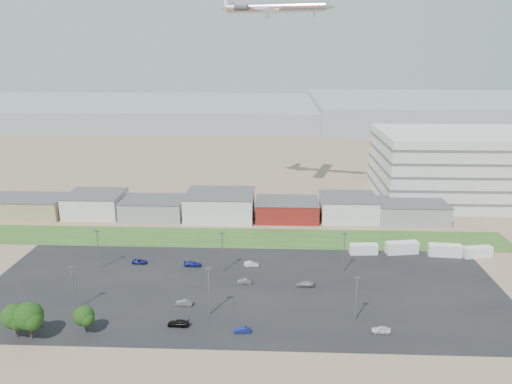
# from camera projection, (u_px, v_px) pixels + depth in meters

# --- Properties ---
(ground) EXTENTS (700.00, 700.00, 0.00)m
(ground) POSITION_uv_depth(u_px,v_px,m) (210.00, 335.00, 96.78)
(ground) COLOR #8A7158
(ground) RESTS_ON ground
(parking_lot) EXTENTS (120.00, 50.00, 0.01)m
(parking_lot) POSITION_uv_depth(u_px,v_px,m) (243.00, 288.00, 115.78)
(parking_lot) COLOR black
(parking_lot) RESTS_ON ground
(grass_strip) EXTENTS (160.00, 16.00, 0.02)m
(grass_strip) POSITION_uv_depth(u_px,v_px,m) (233.00, 238.00, 146.72)
(grass_strip) COLOR #2F511E
(grass_strip) RESTS_ON ground
(hills_backdrop) EXTENTS (700.00, 200.00, 9.00)m
(hills_backdrop) POSITION_uv_depth(u_px,v_px,m) (312.00, 113.00, 396.45)
(hills_backdrop) COLOR gray
(hills_backdrop) RESTS_ON ground
(building_row) EXTENTS (170.00, 20.00, 8.00)m
(building_row) POSITION_uv_depth(u_px,v_px,m) (187.00, 205.00, 164.57)
(building_row) COLOR silver
(building_row) RESTS_ON ground
(parking_garage) EXTENTS (80.00, 40.00, 25.00)m
(parking_garage) POSITION_uv_depth(u_px,v_px,m) (490.00, 166.00, 180.88)
(parking_garage) COLOR silver
(parking_garage) RESTS_ON ground
(box_trailer_a) EXTENTS (7.65, 2.93, 2.81)m
(box_trailer_a) POSITION_uv_depth(u_px,v_px,m) (364.00, 249.00, 134.84)
(box_trailer_a) COLOR silver
(box_trailer_a) RESTS_ON ground
(box_trailer_b) EXTENTS (8.99, 4.15, 3.25)m
(box_trailer_b) POSITION_uv_depth(u_px,v_px,m) (402.00, 248.00, 135.21)
(box_trailer_b) COLOR silver
(box_trailer_b) RESTS_ON ground
(box_trailer_c) EXTENTS (8.73, 3.45, 3.19)m
(box_trailer_c) POSITION_uv_depth(u_px,v_px,m) (445.00, 250.00, 133.51)
(box_trailer_c) COLOR silver
(box_trailer_c) RESTS_ON ground
(box_trailer_d) EXTENTS (7.97, 3.86, 2.87)m
(box_trailer_d) POSITION_uv_depth(u_px,v_px,m) (477.00, 252.00, 132.87)
(box_trailer_d) COLOR silver
(box_trailer_d) RESTS_ON ground
(tree_mid) EXTENTS (5.21, 5.21, 7.81)m
(tree_mid) POSITION_uv_depth(u_px,v_px,m) (15.00, 319.00, 94.98)
(tree_mid) COLOR black
(tree_mid) RESTS_ON ground
(tree_right) EXTENTS (5.75, 5.75, 8.62)m
(tree_right) POSITION_uv_depth(u_px,v_px,m) (29.00, 319.00, 94.34)
(tree_right) COLOR black
(tree_right) RESTS_ON ground
(tree_near) EXTENTS (4.32, 4.32, 6.48)m
(tree_near) POSITION_uv_depth(u_px,v_px,m) (84.00, 318.00, 96.68)
(tree_near) COLOR black
(tree_near) RESTS_ON ground
(lightpole_front_l) EXTENTS (1.15, 0.48, 9.80)m
(lightpole_front_l) POSITION_uv_depth(u_px,v_px,m) (73.00, 288.00, 105.27)
(lightpole_front_l) COLOR slate
(lightpole_front_l) RESTS_ON ground
(lightpole_front_m) EXTENTS (1.23, 0.51, 10.42)m
(lightpole_front_m) POSITION_uv_depth(u_px,v_px,m) (209.00, 291.00, 103.00)
(lightpole_front_m) COLOR slate
(lightpole_front_m) RESTS_ON ground
(lightpole_front_r) EXTENTS (1.13, 0.47, 9.59)m
(lightpole_front_r) POSITION_uv_depth(u_px,v_px,m) (356.00, 299.00, 100.81)
(lightpole_front_r) COLOR slate
(lightpole_front_r) RESTS_ON ground
(lightpole_back_l) EXTENTS (1.20, 0.50, 10.18)m
(lightpole_back_l) POSITION_uv_depth(u_px,v_px,m) (98.00, 250.00, 124.84)
(lightpole_back_l) COLOR slate
(lightpole_back_l) RESTS_ON ground
(lightpole_back_m) EXTENTS (1.21, 0.51, 10.32)m
(lightpole_back_m) POSITION_uv_depth(u_px,v_px,m) (222.00, 252.00, 123.03)
(lightpole_back_m) COLOR slate
(lightpole_back_m) RESTS_ON ground
(lightpole_back_r) EXTENTS (1.20, 0.50, 10.19)m
(lightpole_back_r) POSITION_uv_depth(u_px,v_px,m) (344.00, 253.00, 122.99)
(lightpole_back_r) COLOR slate
(lightpole_back_r) RESTS_ON ground
(airliner) EXTENTS (46.47, 37.09, 12.07)m
(airliner) POSITION_uv_depth(u_px,v_px,m) (276.00, 8.00, 164.44)
(airliner) COLOR silver
(parked_car_2) EXTENTS (3.81, 1.68, 1.28)m
(parked_car_2) POSITION_uv_depth(u_px,v_px,m) (381.00, 330.00, 97.45)
(parked_car_2) COLOR silver
(parked_car_2) RESTS_ON ground
(parked_car_3) EXTENTS (4.46, 2.04, 1.27)m
(parked_car_3) POSITION_uv_depth(u_px,v_px,m) (178.00, 323.00, 99.75)
(parked_car_3) COLOR black
(parked_car_3) RESTS_ON ground
(parked_car_4) EXTENTS (3.76, 1.41, 1.23)m
(parked_car_4) POSITION_uv_depth(u_px,v_px,m) (184.00, 303.00, 107.91)
(parked_car_4) COLOR #595B5E
(parked_car_4) RESTS_ON ground
(parked_car_6) EXTENTS (4.51, 1.92, 1.29)m
(parked_car_6) POSITION_uv_depth(u_px,v_px,m) (193.00, 264.00, 127.36)
(parked_car_6) COLOR navy
(parked_car_6) RESTS_ON ground
(parked_car_7) EXTENTS (3.46, 1.41, 1.12)m
(parked_car_7) POSITION_uv_depth(u_px,v_px,m) (245.00, 281.00, 118.04)
(parked_car_7) COLOR #595B5E
(parked_car_7) RESTS_ON ground
(parked_car_9) EXTENTS (4.06, 2.07, 1.10)m
(parked_car_9) POSITION_uv_depth(u_px,v_px,m) (140.00, 261.00, 128.97)
(parked_car_9) COLOR navy
(parked_car_9) RESTS_ON ground
(parked_car_10) EXTENTS (4.24, 2.14, 1.18)m
(parked_car_10) POSITION_uv_depth(u_px,v_px,m) (32.00, 323.00, 99.79)
(parked_car_10) COLOR #595B5E
(parked_car_10) RESTS_ON ground
(parked_car_11) EXTENTS (3.84, 1.51, 1.24)m
(parked_car_11) POSITION_uv_depth(u_px,v_px,m) (251.00, 264.00, 127.32)
(parked_car_11) COLOR silver
(parked_car_11) RESTS_ON ground
(parked_car_12) EXTENTS (4.40, 2.07, 1.24)m
(parked_car_12) POSITION_uv_depth(u_px,v_px,m) (305.00, 284.00, 116.52)
(parked_car_12) COLOR #A5A5AA
(parked_car_12) RESTS_ON ground
(parked_car_13) EXTENTS (3.41, 1.37, 1.10)m
(parked_car_13) POSITION_uv_depth(u_px,v_px,m) (242.00, 330.00, 97.47)
(parked_car_13) COLOR navy
(parked_car_13) RESTS_ON ground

